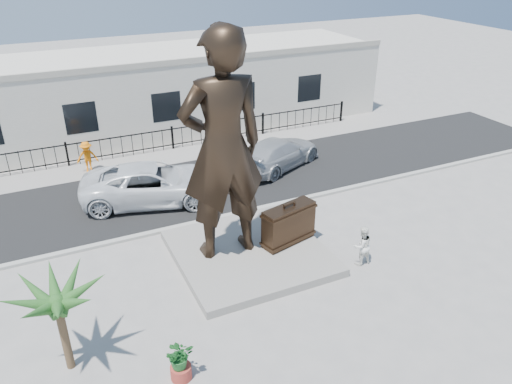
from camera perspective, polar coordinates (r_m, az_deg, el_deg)
ground at (r=17.51m, az=2.82°, el=-9.44°), size 100.00×100.00×0.00m
street at (r=23.84m, az=-6.13°, el=1.02°), size 40.00×7.00×0.01m
curb at (r=20.90m, az=-2.91°, el=-2.65°), size 40.00×0.25×0.12m
far_sidewalk at (r=27.34m, az=-8.95°, el=4.35°), size 40.00×2.50×0.02m
plinth at (r=18.34m, az=-0.76°, el=-6.94°), size 5.20×5.20×0.30m
fence at (r=27.84m, az=-9.52°, el=6.04°), size 22.00×0.10×1.20m
building at (r=31.23m, az=-11.99°, el=11.23°), size 28.00×7.00×4.40m
statue at (r=16.42m, az=-3.85°, el=5.07°), size 2.92×1.93×7.94m
suitcase at (r=18.35m, az=3.75°, el=-3.71°), size 2.19×1.16×1.47m
tourist at (r=18.02m, az=12.02°, el=-6.02°), size 0.73×0.57×1.50m
car_white at (r=22.19m, az=-11.72°, el=0.95°), size 6.61×4.37×1.69m
car_silver at (r=25.17m, az=2.53°, el=4.48°), size 5.55×4.07×1.49m
worker at (r=25.93m, az=-18.73°, el=3.83°), size 1.11×0.77×1.57m
palm_tree at (r=15.23m, az=-20.35°, el=-18.17°), size 1.80×1.80×3.20m
planter at (r=14.10m, az=-8.56°, el=-19.68°), size 0.56×0.56×0.40m
shrub at (r=13.67m, az=-8.74°, el=-17.92°), size 0.77×0.68×0.82m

